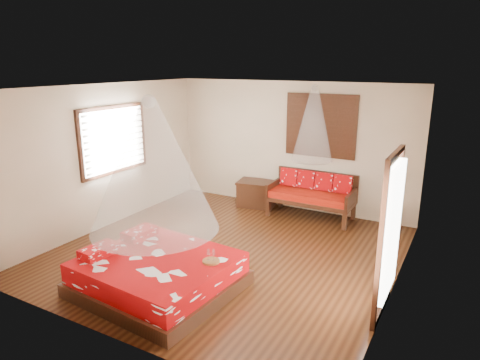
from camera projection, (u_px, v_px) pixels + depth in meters
name	position (u px, v px, depth m)	size (l,w,h in m)	color
room	(227.00, 174.00, 7.08)	(5.54, 5.54, 2.84)	black
bed	(158.00, 274.00, 6.14)	(2.20, 2.02, 0.64)	black
daybed	(312.00, 193.00, 9.00)	(1.78, 0.79, 0.94)	black
storage_chest	(257.00, 193.00, 9.75)	(0.94, 0.75, 0.58)	black
shutter_panel	(321.00, 126.00, 8.92)	(1.52, 0.06, 1.32)	black
window_left	(114.00, 140.00, 8.43)	(0.10, 1.74, 1.34)	black
glazed_door	(388.00, 236.00, 5.39)	(0.08, 1.02, 2.16)	black
wine_tray	(211.00, 259.00, 5.93)	(0.24, 0.24, 0.20)	brown
mosquito_net_main	(152.00, 166.00, 5.70)	(1.76, 1.76, 1.80)	white
mosquito_net_daybed	(313.00, 124.00, 8.50)	(0.82, 0.82, 1.50)	white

